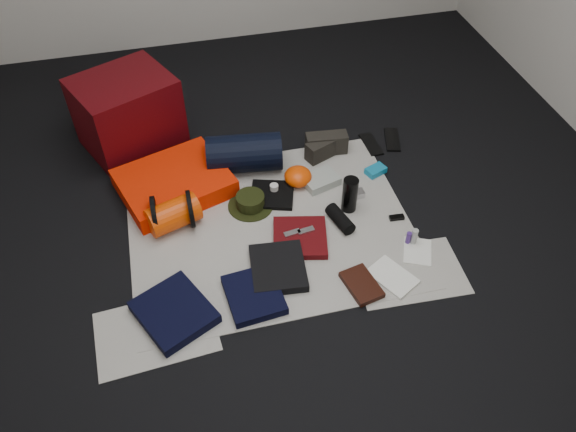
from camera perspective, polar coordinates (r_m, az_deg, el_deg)
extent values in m
cube|color=black|center=(3.25, -1.78, -1.28)|extent=(4.50, 4.50, 0.02)
cube|color=beige|center=(3.24, -1.79, -1.13)|extent=(1.60, 1.30, 0.01)
cube|color=beige|center=(2.88, -13.27, -11.36)|extent=(0.61, 0.44, 0.00)
cube|color=beige|center=(3.10, 12.17, -5.58)|extent=(0.60, 0.43, 0.00)
cube|color=#4D050A|center=(3.82, -15.97, 10.03)|extent=(0.73, 0.68, 0.48)
cube|color=#F82302|center=(3.49, -11.49, 3.33)|extent=(0.76, 0.69, 0.11)
cylinder|color=#E73F03|center=(3.25, -11.57, 0.14)|extent=(0.33, 0.26, 0.17)
cylinder|color=black|center=(3.24, -13.36, 0.11)|extent=(0.02, 0.22, 0.22)
cylinder|color=black|center=(3.24, -9.88, 0.72)|extent=(0.03, 0.22, 0.22)
cylinder|color=black|center=(3.54, -4.48, 6.36)|extent=(0.49, 0.30, 0.24)
cylinder|color=black|center=(3.36, -3.81, 1.06)|extent=(0.34, 0.34, 0.01)
cylinder|color=black|center=(3.33, -3.85, 1.57)|extent=(0.17, 0.17, 0.08)
cube|color=black|center=(3.67, 3.66, 6.90)|extent=(0.27, 0.18, 0.12)
cube|color=black|center=(3.71, 3.94, 7.38)|extent=(0.28, 0.13, 0.13)
cube|color=black|center=(3.84, 8.43, 7.21)|extent=(0.09, 0.24, 0.01)
cube|color=black|center=(3.90, 10.53, 7.65)|extent=(0.15, 0.26, 0.01)
cube|color=black|center=(2.89, -11.48, -9.54)|extent=(0.45, 0.47, 0.06)
cube|color=black|center=(2.91, -3.48, -8.00)|extent=(0.30, 0.34, 0.05)
cube|color=black|center=(3.01, -1.02, -5.29)|extent=(0.32, 0.35, 0.05)
cube|color=black|center=(3.41, -1.63, 2.17)|extent=(0.32, 0.30, 0.03)
cube|color=#50080B|center=(3.16, 1.22, -2.21)|extent=(0.36, 0.36, 0.04)
ellipsoid|color=#E73F03|center=(3.47, 1.02, 4.03)|extent=(0.18, 0.18, 0.11)
cube|color=#959C94|center=(3.49, 3.30, 3.67)|extent=(0.25, 0.21, 0.05)
cylinder|color=black|center=(3.28, 6.30, 2.17)|extent=(0.10, 0.10, 0.23)
cylinder|color=black|center=(3.24, 5.32, -0.30)|extent=(0.13, 0.22, 0.08)
cube|color=silver|center=(3.43, 6.90, 2.23)|extent=(0.10, 0.06, 0.04)
cube|color=#1076A0|center=(3.60, 8.90, 4.59)|extent=(0.15, 0.12, 0.04)
cylinder|color=#47267C|center=(3.20, 12.13, -2.20)|extent=(0.03, 0.03, 0.08)
cylinder|color=#9EA19D|center=(3.20, 12.70, -2.06)|extent=(0.04, 0.04, 0.10)
cube|color=black|center=(2.97, 7.48, -6.94)|extent=(0.19, 0.25, 0.03)
cube|color=white|center=(3.04, 10.55, -6.07)|extent=(0.27, 0.30, 0.01)
cube|color=white|center=(3.19, 13.02, -3.50)|extent=(0.22, 0.24, 0.01)
cube|color=black|center=(3.34, 10.98, -0.15)|extent=(0.09, 0.04, 0.02)
cube|color=silver|center=(2.85, -12.35, -11.95)|extent=(0.07, 0.07, 0.01)
cylinder|color=silver|center=(3.41, -1.42, 2.93)|extent=(0.05, 0.05, 0.04)
cube|color=silver|center=(3.14, 0.43, -1.75)|extent=(0.10, 0.05, 0.01)
cube|color=silver|center=(3.16, 1.84, -1.49)|extent=(0.10, 0.05, 0.01)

